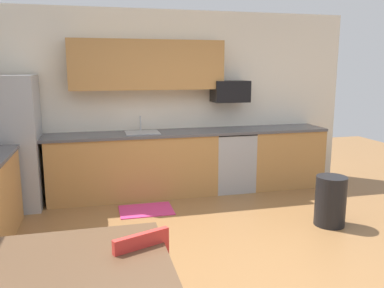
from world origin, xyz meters
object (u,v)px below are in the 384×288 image
Objects in this scene: refrigerator at (9,143)px; oven_range at (231,160)px; microwave at (230,91)px; dining_table at (48,272)px; trash_bin at (330,201)px.

refrigerator is 1.94× the size of oven_range.
microwave reaches higher than dining_table.
trash_bin is at bearing -68.08° from oven_range.
trash_bin is (0.67, -1.76, -1.21)m from microwave.
trash_bin is at bearing -22.60° from refrigerator.
dining_table is at bearing -150.17° from trash_bin.
dining_table is 3.47m from trash_bin.
oven_range is 1.80m from trash_bin.
microwave is at bearing 56.23° from dining_table.
oven_range is 1.52× the size of trash_bin.
microwave is 2.24m from trash_bin.
trash_bin is at bearing -69.22° from microwave.
refrigerator is 3.16m from oven_range.
refrigerator is 3.40m from dining_table.
refrigerator is 4.15m from trash_bin.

